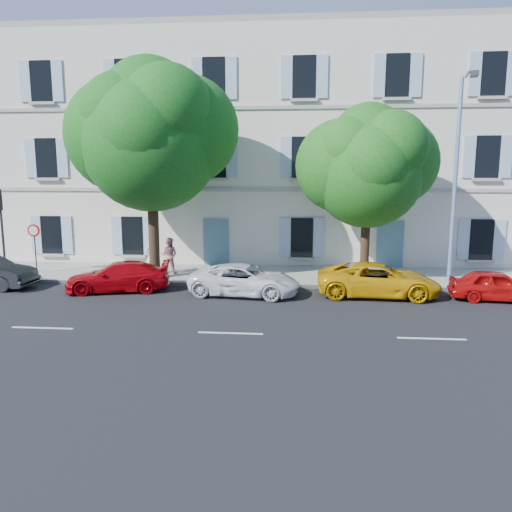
# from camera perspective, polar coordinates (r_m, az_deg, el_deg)

# --- Properties ---
(ground) EXTENTS (90.00, 90.00, 0.00)m
(ground) POSITION_cam_1_polar(r_m,az_deg,el_deg) (19.26, -1.30, -5.08)
(ground) COLOR black
(sidewalk) EXTENTS (36.00, 4.50, 0.15)m
(sidewalk) POSITION_cam_1_polar(r_m,az_deg,el_deg) (23.55, -0.13, -2.19)
(sidewalk) COLOR #A09E96
(sidewalk) RESTS_ON ground
(kerb) EXTENTS (36.00, 0.16, 0.16)m
(kerb) POSITION_cam_1_polar(r_m,az_deg,el_deg) (21.44, -0.64, -3.35)
(kerb) COLOR #9E998E
(kerb) RESTS_ON ground
(building) EXTENTS (28.00, 7.00, 12.00)m
(building) POSITION_cam_1_polar(r_m,az_deg,el_deg) (28.82, 0.89, 11.80)
(building) COLOR beige
(building) RESTS_ON ground
(car_red_coupe) EXTENTS (4.47, 2.57, 1.22)m
(car_red_coupe) POSITION_cam_1_polar(r_m,az_deg,el_deg) (21.36, -15.50, -2.29)
(car_red_coupe) COLOR #A2040B
(car_red_coupe) RESTS_ON ground
(car_white_coupe) EXTENTS (4.63, 2.56, 1.23)m
(car_white_coupe) POSITION_cam_1_polar(r_m,az_deg,el_deg) (19.94, -1.33, -2.76)
(car_white_coupe) COLOR white
(car_white_coupe) RESTS_ON ground
(car_yellow_supercar) EXTENTS (4.88, 2.43, 1.33)m
(car_yellow_supercar) POSITION_cam_1_polar(r_m,az_deg,el_deg) (20.34, 13.79, -2.65)
(car_yellow_supercar) COLOR #DDA109
(car_yellow_supercar) RESTS_ON ground
(car_red_hatchback) EXTENTS (3.57, 1.72, 1.18)m
(car_red_hatchback) POSITION_cam_1_polar(r_m,az_deg,el_deg) (21.20, 25.81, -3.05)
(car_red_hatchback) COLOR #B30C0B
(car_red_hatchback) RESTS_ON ground
(tree_left) EXTENTS (6.00, 6.00, 9.29)m
(tree_left) POSITION_cam_1_polar(r_m,az_deg,el_deg) (22.55, -11.95, 12.57)
(tree_left) COLOR #3A2819
(tree_left) RESTS_ON sidewalk
(tree_right) EXTENTS (4.76, 4.76, 7.34)m
(tree_right) POSITION_cam_1_polar(r_m,az_deg,el_deg) (22.10, 12.63, 9.30)
(tree_right) COLOR #3A2819
(tree_right) RESTS_ON sidewalk
(road_sign) EXTENTS (0.56, 0.09, 2.42)m
(road_sign) POSITION_cam_1_polar(r_m,az_deg,el_deg) (24.52, -24.00, 1.76)
(road_sign) COLOR #383A3D
(road_sign) RESTS_ON sidewalk
(street_lamp) EXTENTS (0.40, 1.82, 8.51)m
(street_lamp) POSITION_cam_1_polar(r_m,az_deg,el_deg) (22.14, 22.01, 9.14)
(street_lamp) COLOR #7293BF
(street_lamp) RESTS_ON sidewalk
(pedestrian_a) EXTENTS (0.73, 0.64, 1.69)m
(pedestrian_a) POSITION_cam_1_polar(r_m,az_deg,el_deg) (23.80, -11.78, -0.02)
(pedestrian_a) COLOR white
(pedestrian_a) RESTS_ON sidewalk
(pedestrian_b) EXTENTS (0.89, 0.72, 1.69)m
(pedestrian_b) POSITION_cam_1_polar(r_m,az_deg,el_deg) (23.84, -9.88, 0.06)
(pedestrian_b) COLOR #B07179
(pedestrian_b) RESTS_ON sidewalk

